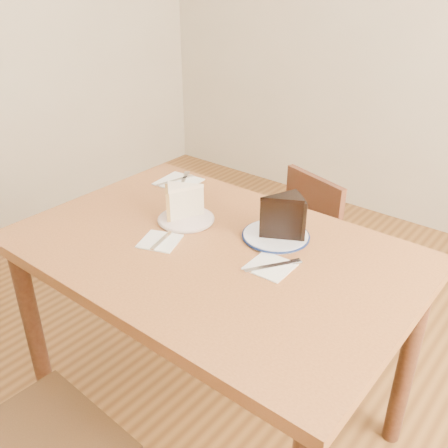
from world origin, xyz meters
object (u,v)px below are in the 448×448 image
Objects in this scene: chair_far at (289,255)px; plate_cream at (186,219)px; table at (213,274)px; chocolate_cake at (279,218)px; carrot_cake at (186,202)px; plate_navy at (276,236)px.

plate_cream reaches higher than chair_far.
plate_cream is at bearing 157.42° from table.
plate_cream is at bearing 58.15° from chocolate_cake.
carrot_cake reaches higher than table.
plate_cream is at bearing -162.39° from plate_navy.
table is 0.62m from chair_far.
table is 6.73× the size of plate_cream.
chair_far is 3.71× the size of plate_navy.
carrot_cake reaches higher than chair_far.
chocolate_cake is (0.31, 0.07, 0.01)m from carrot_cake.
carrot_cake is (-0.18, 0.09, 0.16)m from table.
table is at bearing -22.58° from plate_cream.
table is 0.26m from carrot_cake.
table is at bearing 92.73° from chocolate_cake.
chair_far is at bearing 114.54° from plate_navy.
chair_far is at bearing 120.46° from carrot_cake.
chocolate_cake reaches higher than plate_cream.
chair_far is at bearing 96.68° from table.
plate_navy is at bearing 54.12° from table.
carrot_cake is (-0.01, 0.01, 0.05)m from plate_cream.
chocolate_cake is at bearing 16.15° from plate_cream.
plate_navy is at bearing 19.60° from chocolate_cake.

